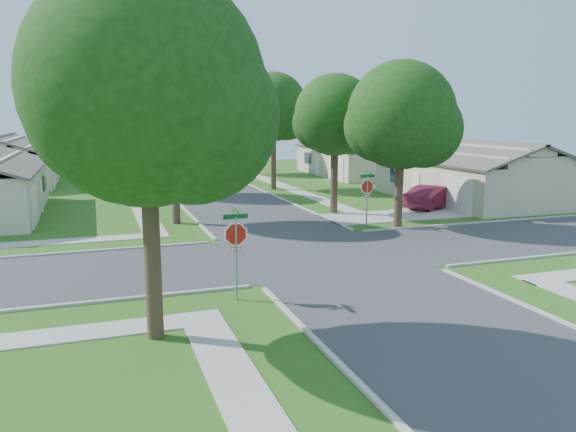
# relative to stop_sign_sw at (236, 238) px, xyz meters

# --- Properties ---
(ground) EXTENTS (100.00, 100.00, 0.00)m
(ground) POSITION_rel_stop_sign_sw_xyz_m (4.70, 4.70, -2.03)
(ground) COLOR #315416
(ground) RESTS_ON ground
(road_ns) EXTENTS (7.00, 100.00, 0.02)m
(road_ns) POSITION_rel_stop_sign_sw_xyz_m (4.70, 4.70, -2.03)
(road_ns) COLOR #333335
(road_ns) RESTS_ON ground
(sidewalk_ne) EXTENTS (1.20, 40.00, 0.04)m
(sidewalk_ne) POSITION_rel_stop_sign_sw_xyz_m (10.80, 30.70, -2.01)
(sidewalk_ne) COLOR #9E9B91
(sidewalk_ne) RESTS_ON ground
(sidewalk_nw) EXTENTS (1.20, 40.00, 0.04)m
(sidewalk_nw) POSITION_rel_stop_sign_sw_xyz_m (-1.40, 30.70, -2.01)
(sidewalk_nw) COLOR #9E9B91
(sidewalk_nw) RESTS_ON ground
(driveway) EXTENTS (8.80, 3.60, 0.05)m
(driveway) POSITION_rel_stop_sign_sw_xyz_m (12.60, 11.80, -2.01)
(driveway) COLOR #9E9B91
(driveway) RESTS_ON ground
(stop_sign_sw) EXTENTS (1.05, 0.80, 2.98)m
(stop_sign_sw) POSITION_rel_stop_sign_sw_xyz_m (0.00, 0.00, 0.00)
(stop_sign_sw) COLOR gray
(stop_sign_sw) RESTS_ON ground
(stop_sign_ne) EXTENTS (1.05, 0.80, 2.98)m
(stop_sign_ne) POSITION_rel_stop_sign_sw_xyz_m (9.40, 9.40, 0.00)
(stop_sign_ne) COLOR gray
(stop_sign_ne) RESTS_ON ground
(tree_e_near) EXTENTS (4.97, 4.80, 8.28)m
(tree_e_near) POSITION_rel_stop_sign_sw_xyz_m (9.45, 13.71, 3.61)
(tree_e_near) COLOR #38281C
(tree_e_near) RESTS_ON ground
(tree_e_mid) EXTENTS (5.59, 5.40, 9.21)m
(tree_e_mid) POSITION_rel_stop_sign_sw_xyz_m (9.46, 25.71, 4.22)
(tree_e_mid) COLOR #38281C
(tree_e_mid) RESTS_ON ground
(tree_e_far) EXTENTS (5.17, 5.00, 8.72)m
(tree_e_far) POSITION_rel_stop_sign_sw_xyz_m (9.45, 38.71, 3.95)
(tree_e_far) COLOR #38281C
(tree_e_far) RESTS_ON ground
(tree_w_near) EXTENTS (5.38, 5.20, 8.97)m
(tree_w_near) POSITION_rel_stop_sign_sw_xyz_m (0.06, 13.71, 4.08)
(tree_w_near) COLOR #38281C
(tree_w_near) RESTS_ON ground
(tree_w_mid) EXTENTS (5.80, 5.60, 9.56)m
(tree_w_mid) POSITION_rel_stop_sign_sw_xyz_m (0.06, 25.71, 4.46)
(tree_w_mid) COLOR #38281C
(tree_w_mid) RESTS_ON ground
(tree_w_far) EXTENTS (4.76, 4.60, 8.04)m
(tree_w_far) POSITION_rel_stop_sign_sw_xyz_m (0.05, 38.71, 3.48)
(tree_w_far) COLOR #38281C
(tree_w_far) RESTS_ON ground
(tree_sw_corner) EXTENTS (6.21, 6.00, 9.55)m
(tree_sw_corner) POSITION_rel_stop_sign_sw_xyz_m (-2.74, -2.29, 4.23)
(tree_sw_corner) COLOR #38281C
(tree_sw_corner) RESTS_ON ground
(tree_ne_corner) EXTENTS (5.80, 5.60, 8.66)m
(tree_ne_corner) POSITION_rel_stop_sign_sw_xyz_m (11.06, 8.91, 3.56)
(tree_ne_corner) COLOR #38281C
(tree_ne_corner) RESTS_ON ground
(house_ne_near) EXTENTS (8.42, 13.60, 4.23)m
(house_ne_near) POSITION_rel_stop_sign_sw_xyz_m (20.69, 15.70, -0.51)
(house_ne_near) COLOR #B3A68D
(house_ne_near) RESTS_ON ground
(house_ne_far) EXTENTS (8.42, 13.60, 4.23)m
(house_ne_far) POSITION_rel_stop_sign_sw_xyz_m (20.69, 33.70, -0.51)
(house_ne_far) COLOR #B3A68D
(house_ne_far) RESTS_ON ground
(house_nw_far) EXTENTS (8.42, 13.60, 4.23)m
(house_nw_far) POSITION_rel_stop_sign_sw_xyz_m (-11.29, 36.70, -0.51)
(house_nw_far) COLOR #B3A68D
(house_nw_far) RESTS_ON ground
(car_driveway) EXTENTS (4.83, 3.28, 1.51)m
(car_driveway) POSITION_rel_stop_sign_sw_xyz_m (16.20, 13.40, -1.28)
(car_driveway) COLOR maroon
(car_driveway) RESTS_ON ground
(car_curb_east) EXTENTS (1.86, 4.33, 1.46)m
(car_curb_east) POSITION_rel_stop_sign_sw_xyz_m (7.90, 35.78, -1.30)
(car_curb_east) COLOR black
(car_curb_east) RESTS_ON ground
(car_curb_west) EXTENTS (2.25, 4.74, 1.33)m
(car_curb_west) POSITION_rel_stop_sign_sw_xyz_m (1.50, 48.31, -1.36)
(car_curb_west) COLOR black
(car_curb_west) RESTS_ON ground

